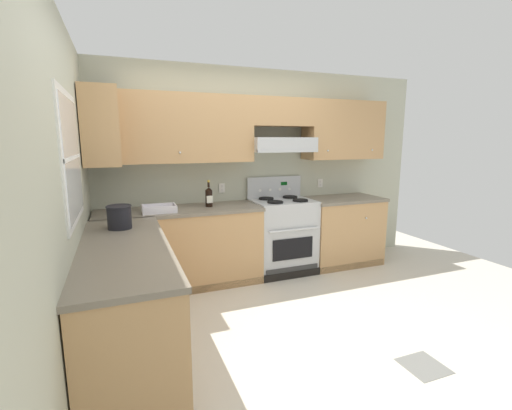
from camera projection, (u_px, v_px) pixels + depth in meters
ground_plane at (276, 326)px, 3.24m from camera, size 7.04×7.04×0.00m
floor_accent_tile at (424, 366)px, 2.67m from camera, size 0.30×0.30×0.01m
wall_back at (256, 155)px, 4.52m from camera, size 4.68×0.57×2.55m
wall_left at (70, 185)px, 2.64m from camera, size 0.47×4.00×2.55m
counter_back_run at (246, 241)px, 4.35m from camera, size 3.60×0.65×0.91m
counter_left_run at (128, 302)px, 2.71m from camera, size 0.63×1.91×0.91m
stove at (282, 235)px, 4.54m from camera, size 0.76×0.62×1.20m
wine_bottle at (209, 196)px, 4.11m from camera, size 0.08×0.08×0.31m
bowl at (159, 210)px, 3.82m from camera, size 0.36×0.25×0.08m
bucket at (119, 216)px, 3.09m from camera, size 0.22×0.22×0.21m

